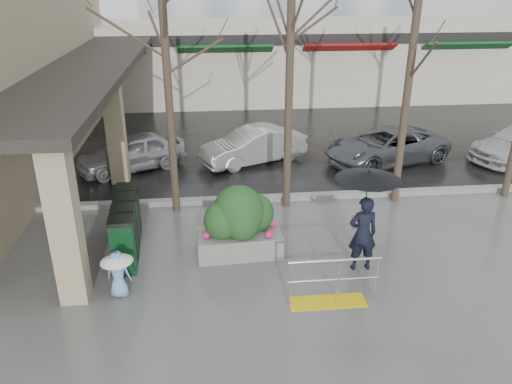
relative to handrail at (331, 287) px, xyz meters
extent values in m
plane|color=#51514F|center=(-1.36, 1.20, -0.38)|extent=(120.00, 120.00, 0.00)
cube|color=black|center=(-1.36, 23.20, -0.37)|extent=(120.00, 36.00, 0.01)
cube|color=gray|center=(-1.36, 5.20, -0.30)|extent=(120.00, 0.30, 0.15)
cube|color=#2D2823|center=(-6.16, 9.20, 3.25)|extent=(2.80, 18.00, 0.25)
cube|color=tan|center=(-5.26, 0.70, 1.37)|extent=(0.55, 0.55, 3.50)
cube|color=tan|center=(-5.26, 7.20, 1.37)|extent=(0.55, 0.55, 3.50)
cube|color=beige|center=(0.64, 19.20, 1.62)|extent=(34.00, 6.00, 4.00)
cube|color=maroon|center=(-7.36, 16.30, 2.47)|extent=(4.50, 1.68, 0.87)
cube|color=#0F4C1E|center=(-1.36, 16.30, 2.47)|extent=(4.50, 1.68, 0.87)
cube|color=maroon|center=(4.64, 16.30, 2.47)|extent=(4.50, 1.68, 0.87)
cube|color=#0F4C1E|center=(10.64, 16.30, 2.47)|extent=(4.50, 1.68, 0.87)
cube|color=black|center=(0.64, 16.30, 3.02)|extent=(34.00, 0.35, 0.50)
cube|color=yellow|center=(-0.06, 0.00, -0.37)|extent=(1.60, 0.50, 0.02)
cylinder|color=silver|center=(-0.86, 0.00, 0.12)|extent=(0.05, 0.05, 1.00)
cylinder|color=silver|center=(0.14, 0.00, 0.12)|extent=(0.05, 0.05, 1.00)
cylinder|color=silver|center=(0.94, 0.00, 0.12)|extent=(0.05, 0.05, 1.00)
cylinder|color=silver|center=(0.04, 0.00, 0.62)|extent=(1.90, 0.06, 0.06)
cylinder|color=silver|center=(0.04, 0.00, 0.17)|extent=(1.90, 0.04, 0.04)
cylinder|color=#382B21|center=(-3.36, 4.80, 3.02)|extent=(0.22, 0.22, 6.80)
cylinder|color=#382B21|center=(-0.16, 4.80, 3.12)|extent=(0.22, 0.22, 7.00)
cylinder|color=#382B21|center=(3.14, 4.80, 2.87)|extent=(0.22, 0.22, 6.50)
imported|color=black|center=(0.99, 1.22, 0.53)|extent=(0.67, 0.45, 1.80)
cylinder|color=black|center=(0.99, 1.22, 1.46)|extent=(0.02, 0.02, 1.14)
cone|color=black|center=(0.99, 1.22, 1.94)|extent=(1.42, 1.42, 0.18)
sphere|color=black|center=(0.99, 1.22, 2.05)|extent=(0.05, 0.05, 0.05)
imported|color=pink|center=(1.28, 2.13, 0.17)|extent=(0.58, 0.48, 1.09)
cylinder|color=black|center=(1.28, 2.13, 0.37)|extent=(0.02, 0.02, 0.47)
cone|color=#FF28B0|center=(1.28, 2.13, 0.51)|extent=(0.58, 0.58, 0.18)
sphere|color=black|center=(1.28, 2.13, 0.62)|extent=(0.05, 0.05, 0.05)
imported|color=#799AD7|center=(-4.36, 0.70, 0.14)|extent=(0.56, 0.42, 1.04)
cylinder|color=black|center=(-4.36, 0.70, 0.39)|extent=(0.02, 0.02, 0.49)
cone|color=white|center=(-4.36, 0.70, 0.54)|extent=(0.67, 0.67, 0.18)
sphere|color=black|center=(-4.36, 0.70, 0.65)|extent=(0.05, 0.05, 0.05)
cube|color=slate|center=(-1.73, 2.20, -0.10)|extent=(2.07, 1.11, 0.56)
ellipsoid|color=#133E1D|center=(-1.73, 2.20, 0.74)|extent=(1.23, 1.11, 1.30)
sphere|color=#133E1D|center=(-2.13, 2.08, 0.59)|extent=(0.89, 0.89, 0.89)
sphere|color=#133E1D|center=(-1.34, 2.36, 0.60)|extent=(0.94, 0.94, 0.94)
cube|color=#0D3C1A|center=(-4.38, 1.65, 0.25)|extent=(0.53, 0.53, 1.24)
cube|color=black|center=(-4.38, 1.65, 0.92)|extent=(0.57, 0.57, 0.09)
cube|color=black|center=(-4.41, 2.27, 0.25)|extent=(0.53, 0.53, 1.24)
cube|color=black|center=(-4.41, 2.27, 0.92)|extent=(0.57, 0.57, 0.09)
cube|color=black|center=(-4.45, 2.89, 0.25)|extent=(0.53, 0.53, 1.24)
cube|color=black|center=(-4.45, 2.89, 0.92)|extent=(0.57, 0.57, 0.09)
cube|color=black|center=(-4.48, 3.51, 0.25)|extent=(0.53, 0.53, 1.24)
cube|color=black|center=(-4.48, 3.51, 0.92)|extent=(0.57, 0.57, 0.09)
imported|color=#9D9EA2|center=(-5.02, 8.28, 0.25)|extent=(3.97, 2.98, 1.26)
imported|color=silver|center=(-0.76, 8.58, 0.25)|extent=(4.04, 2.75, 1.26)
imported|color=#53555A|center=(3.99, 8.11, 0.25)|extent=(4.96, 3.38, 1.26)
camera|label=1|loc=(-2.41, -8.38, 5.85)|focal=35.00mm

